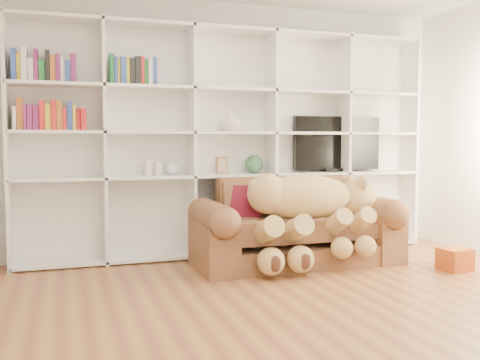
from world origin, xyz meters
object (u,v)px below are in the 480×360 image
object	(u,v)px
sofa	(295,231)
tv	(337,145)
teddy_bear	(309,206)
gift_box	(455,259)

from	to	relation	value
sofa	tv	xyz separation A→B (m)	(0.80, 0.64, 0.86)
sofa	teddy_bear	size ratio (longest dim) A/B	1.35
sofa	teddy_bear	distance (m)	0.32
gift_box	sofa	bearing A→B (deg)	149.68
teddy_bear	tv	size ratio (longest dim) A/B	1.40
tv	gift_box	bearing A→B (deg)	-70.44
teddy_bear	gift_box	distance (m)	1.45
teddy_bear	gift_box	xyz separation A→B (m)	(1.23, -0.59, -0.48)
gift_box	tv	size ratio (longest dim) A/B	0.24
teddy_bear	gift_box	world-z (taller)	teddy_bear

